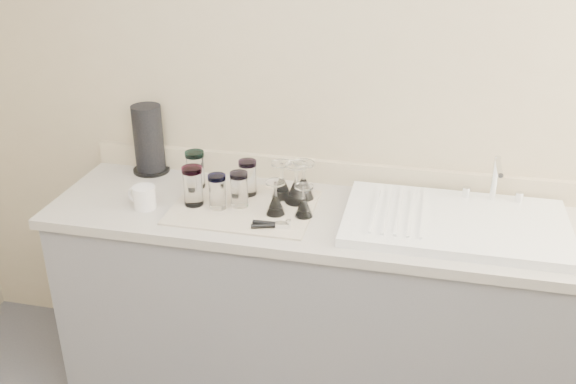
% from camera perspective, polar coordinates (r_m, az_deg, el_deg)
% --- Properties ---
extents(room_envelope, '(3.54, 3.50, 2.52)m').
position_cam_1_polar(room_envelope, '(1.18, -8.91, 0.64)').
color(room_envelope, '#4F4F54').
rests_on(room_envelope, ground).
extents(counter_unit, '(2.06, 0.62, 0.90)m').
position_cam_1_polar(counter_unit, '(2.74, 1.82, -10.15)').
color(counter_unit, slate).
rests_on(counter_unit, ground).
extents(sink_unit, '(0.82, 0.50, 0.22)m').
position_cam_1_polar(sink_unit, '(2.47, 14.69, -2.58)').
color(sink_unit, white).
rests_on(sink_unit, counter_unit).
extents(dish_towel, '(0.55, 0.42, 0.01)m').
position_cam_1_polar(dish_towel, '(2.53, -3.95, -1.34)').
color(dish_towel, beige).
rests_on(dish_towel, counter_unit).
extents(tumbler_teal, '(0.08, 0.08, 0.16)m').
position_cam_1_polar(tumbler_teal, '(2.69, -8.23, 2.02)').
color(tumbler_teal, white).
rests_on(tumbler_teal, dish_towel).
extents(tumbler_purple, '(0.07, 0.07, 0.15)m').
position_cam_1_polar(tumbler_purple, '(2.60, -3.60, 1.30)').
color(tumbler_purple, white).
rests_on(tumbler_purple, dish_towel).
extents(tumbler_magenta, '(0.08, 0.08, 0.16)m').
position_cam_1_polar(tumbler_magenta, '(2.53, -8.45, 0.56)').
color(tumbler_magenta, white).
rests_on(tumbler_magenta, dish_towel).
extents(tumbler_blue, '(0.07, 0.07, 0.14)m').
position_cam_1_polar(tumbler_blue, '(2.50, -6.30, 0.05)').
color(tumbler_blue, white).
rests_on(tumbler_blue, dish_towel).
extents(tumbler_lavender, '(0.07, 0.07, 0.14)m').
position_cam_1_polar(tumbler_lavender, '(2.50, -4.36, 0.25)').
color(tumbler_lavender, white).
rests_on(tumbler_lavender, dish_towel).
extents(goblet_back_left, '(0.08, 0.08, 0.15)m').
position_cam_1_polar(goblet_back_left, '(2.58, -0.55, 0.58)').
color(goblet_back_left, white).
rests_on(goblet_back_left, dish_towel).
extents(goblet_back_right, '(0.09, 0.09, 0.15)m').
position_cam_1_polar(goblet_back_right, '(2.57, 1.38, 0.55)').
color(goblet_back_right, white).
rests_on(goblet_back_right, dish_towel).
extents(goblet_front_left, '(0.08, 0.08, 0.14)m').
position_cam_1_polar(goblet_front_left, '(2.45, -1.12, -0.98)').
color(goblet_front_left, white).
rests_on(goblet_front_left, dish_towel).
extents(goblet_front_right, '(0.07, 0.07, 0.13)m').
position_cam_1_polar(goblet_front_right, '(2.43, 1.41, -1.23)').
color(goblet_front_right, white).
rests_on(goblet_front_right, dish_towel).
extents(goblet_extra, '(0.09, 0.09, 0.16)m').
position_cam_1_polar(goblet_extra, '(2.54, 0.74, 0.23)').
color(goblet_extra, white).
rests_on(goblet_extra, dish_towel).
extents(can_opener, '(0.14, 0.06, 0.02)m').
position_cam_1_polar(can_opener, '(2.37, -1.50, -2.92)').
color(can_opener, silver).
rests_on(can_opener, dish_towel).
extents(white_mug, '(0.13, 0.11, 0.09)m').
position_cam_1_polar(white_mug, '(2.58, -12.70, -0.45)').
color(white_mug, white).
rests_on(white_mug, counter_unit).
extents(paper_towel_roll, '(0.16, 0.16, 0.30)m').
position_cam_1_polar(paper_towel_roll, '(2.87, -12.28, 4.54)').
color(paper_towel_roll, black).
rests_on(paper_towel_roll, counter_unit).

